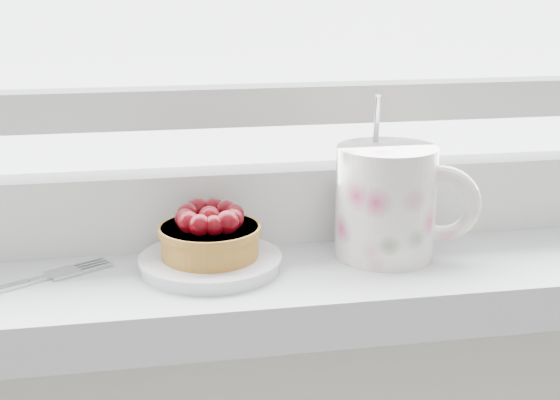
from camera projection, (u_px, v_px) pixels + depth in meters
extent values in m
cube|color=silver|center=(301.00, 281.00, 0.70)|extent=(1.60, 0.20, 0.04)
cube|color=silver|center=(286.00, 201.00, 0.75)|extent=(1.30, 0.05, 0.07)
cube|color=silver|center=(287.00, 103.00, 0.73)|extent=(1.30, 0.04, 0.04)
cylinder|color=silver|center=(210.00, 263.00, 0.67)|extent=(0.12, 0.12, 0.01)
cylinder|color=#966120|center=(210.00, 241.00, 0.67)|extent=(0.08, 0.08, 0.03)
cylinder|color=#966120|center=(210.00, 230.00, 0.67)|extent=(0.09, 0.09, 0.01)
sphere|color=#3F0004|center=(209.00, 217.00, 0.66)|extent=(0.02, 0.02, 0.02)
sphere|color=#3F0004|center=(234.00, 214.00, 0.67)|extent=(0.02, 0.02, 0.02)
sphere|color=#3F0004|center=(226.00, 211.00, 0.68)|extent=(0.02, 0.02, 0.02)
sphere|color=#3F0004|center=(214.00, 209.00, 0.68)|extent=(0.02, 0.02, 0.02)
sphere|color=#3F0004|center=(198.00, 209.00, 0.68)|extent=(0.02, 0.02, 0.02)
sphere|color=#3F0004|center=(188.00, 214.00, 0.67)|extent=(0.02, 0.02, 0.02)
sphere|color=#3F0004|center=(185.00, 219.00, 0.66)|extent=(0.02, 0.02, 0.02)
sphere|color=#3F0004|center=(189.00, 222.00, 0.65)|extent=(0.02, 0.02, 0.02)
sphere|color=#3F0004|center=(200.00, 225.00, 0.64)|extent=(0.02, 0.02, 0.02)
sphere|color=#3F0004|center=(214.00, 225.00, 0.64)|extent=(0.02, 0.02, 0.02)
sphere|color=#3F0004|center=(227.00, 222.00, 0.65)|extent=(0.02, 0.02, 0.02)
sphere|color=#3F0004|center=(233.00, 219.00, 0.66)|extent=(0.02, 0.02, 0.02)
cylinder|color=silver|center=(385.00, 202.00, 0.70)|extent=(0.12, 0.12, 0.10)
cylinder|color=black|center=(387.00, 151.00, 0.68)|extent=(0.08, 0.08, 0.01)
torus|color=silver|center=(441.00, 203.00, 0.68)|extent=(0.07, 0.04, 0.07)
cylinder|color=silver|center=(376.00, 128.00, 0.70)|extent=(0.01, 0.03, 0.06)
cube|color=silver|center=(39.00, 279.00, 0.65)|extent=(0.02, 0.02, 0.00)
cube|color=silver|center=(63.00, 273.00, 0.66)|extent=(0.03, 0.03, 0.00)
cube|color=silver|center=(97.00, 268.00, 0.67)|extent=(0.03, 0.02, 0.00)
cube|color=silver|center=(94.00, 266.00, 0.68)|extent=(0.03, 0.02, 0.00)
cube|color=silver|center=(91.00, 264.00, 0.68)|extent=(0.03, 0.02, 0.00)
cube|color=silver|center=(88.00, 263.00, 0.69)|extent=(0.03, 0.02, 0.00)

